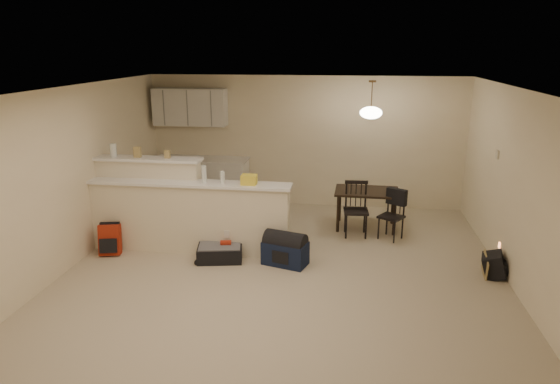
% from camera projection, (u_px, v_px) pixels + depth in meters
% --- Properties ---
extents(room, '(7.00, 7.02, 2.50)m').
position_uv_depth(room, '(280.00, 193.00, 6.26)').
color(room, '#BFB093').
rests_on(room, ground).
extents(breakfast_bar, '(3.08, 0.58, 1.39)m').
position_uv_depth(breakfast_bar, '(175.00, 210.00, 7.60)').
color(breakfast_bar, beige).
rests_on(breakfast_bar, ground).
extents(upper_cabinets, '(1.40, 0.34, 0.70)m').
position_uv_depth(upper_cabinets, '(190.00, 107.00, 9.52)').
color(upper_cabinets, white).
rests_on(upper_cabinets, room).
extents(kitchen_counter, '(1.80, 0.60, 0.90)m').
position_uv_depth(kitchen_counter, '(202.00, 182.00, 9.78)').
color(kitchen_counter, white).
rests_on(kitchen_counter, ground).
extents(thermostat, '(0.02, 0.12, 0.12)m').
position_uv_depth(thermostat, '(497.00, 154.00, 7.27)').
color(thermostat, beige).
rests_on(thermostat, room).
extents(jar, '(0.10, 0.10, 0.20)m').
position_uv_depth(jar, '(113.00, 150.00, 7.62)').
color(jar, silver).
rests_on(jar, breakfast_bar).
extents(cereal_box, '(0.10, 0.07, 0.16)m').
position_uv_depth(cereal_box, '(137.00, 152.00, 7.57)').
color(cereal_box, tan).
rests_on(cereal_box, breakfast_bar).
extents(small_box, '(0.08, 0.06, 0.12)m').
position_uv_depth(small_box, '(167.00, 154.00, 7.51)').
color(small_box, tan).
rests_on(small_box, breakfast_bar).
extents(bottle_a, '(0.07, 0.07, 0.26)m').
position_uv_depth(bottle_a, '(204.00, 174.00, 7.29)').
color(bottle_a, silver).
rests_on(bottle_a, breakfast_bar).
extents(bottle_b, '(0.06, 0.06, 0.18)m').
position_uv_depth(bottle_b, '(222.00, 177.00, 7.26)').
color(bottle_b, silver).
rests_on(bottle_b, breakfast_bar).
extents(bag_lump, '(0.22, 0.18, 0.14)m').
position_uv_depth(bag_lump, '(249.00, 180.00, 7.22)').
color(bag_lump, tan).
rests_on(bag_lump, breakfast_bar).
extents(dining_table, '(1.08, 0.74, 0.67)m').
position_uv_depth(dining_table, '(367.00, 195.00, 8.47)').
color(dining_table, black).
rests_on(dining_table, ground).
extents(pendant_lamp, '(0.36, 0.36, 0.62)m').
position_uv_depth(pendant_lamp, '(371.00, 112.00, 8.08)').
color(pendant_lamp, brown).
rests_on(pendant_lamp, room).
extents(dining_chair_near, '(0.42, 0.40, 0.90)m').
position_uv_depth(dining_chair_near, '(356.00, 210.00, 8.15)').
color(dining_chair_near, black).
rests_on(dining_chair_near, ground).
extents(dining_chair_far, '(0.47, 0.47, 0.80)m').
position_uv_depth(dining_chair_far, '(391.00, 215.00, 8.02)').
color(dining_chair_far, black).
rests_on(dining_chair_far, ground).
extents(suitcase, '(0.71, 0.53, 0.22)m').
position_uv_depth(suitcase, '(220.00, 253.00, 7.29)').
color(suitcase, black).
rests_on(suitcase, ground).
extents(red_backpack, '(0.34, 0.25, 0.46)m').
position_uv_depth(red_backpack, '(110.00, 240.00, 7.48)').
color(red_backpack, '#A72612').
rests_on(red_backpack, ground).
extents(navy_duffel, '(0.69, 0.50, 0.34)m').
position_uv_depth(navy_duffel, '(285.00, 253.00, 7.14)').
color(navy_duffel, '#101A35').
rests_on(navy_duffel, ground).
extents(black_daypack, '(0.34, 0.41, 0.31)m').
position_uv_depth(black_daypack, '(494.00, 265.00, 6.77)').
color(black_daypack, black).
rests_on(black_daypack, ground).
extents(cardboard_sheet, '(0.05, 0.38, 0.29)m').
position_uv_depth(cardboard_sheet, '(485.00, 266.00, 6.77)').
color(cardboard_sheet, tan).
rests_on(cardboard_sheet, ground).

